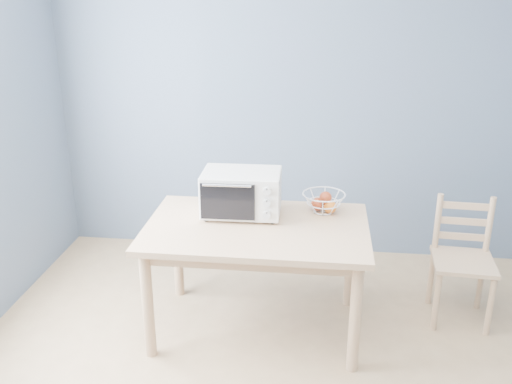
# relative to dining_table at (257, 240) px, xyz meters

# --- Properties ---
(room) EXTENTS (4.01, 4.51, 2.61)m
(room) POSITION_rel_dining_table_xyz_m (0.22, -1.01, 0.65)
(room) COLOR tan
(room) RESTS_ON ground
(dining_table) EXTENTS (1.40, 0.90, 0.75)m
(dining_table) POSITION_rel_dining_table_xyz_m (0.00, 0.00, 0.00)
(dining_table) COLOR tan
(dining_table) RESTS_ON ground
(toaster_oven) EXTENTS (0.51, 0.38, 0.30)m
(toaster_oven) POSITION_rel_dining_table_xyz_m (-0.14, 0.17, 0.26)
(toaster_oven) COLOR silver
(toaster_oven) RESTS_ON dining_table
(fruit_basket) EXTENTS (0.30, 0.30, 0.15)m
(fruit_basket) POSITION_rel_dining_table_xyz_m (0.42, 0.27, 0.17)
(fruit_basket) COLOR silver
(fruit_basket) RESTS_ON dining_table
(dining_chair) EXTENTS (0.42, 0.42, 0.84)m
(dining_chair) POSITION_rel_dining_table_xyz_m (1.36, 0.31, -0.23)
(dining_chair) COLOR tan
(dining_chair) RESTS_ON ground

